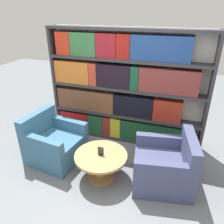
% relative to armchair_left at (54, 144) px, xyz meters
% --- Properties ---
extents(ground_plane, '(14.00, 14.00, 0.00)m').
position_rel_armchair_left_xyz_m(ground_plane, '(0.98, -0.42, -0.29)').
color(ground_plane, slate).
extents(bookshelf, '(2.91, 0.30, 2.13)m').
position_rel_armchair_left_xyz_m(bookshelf, '(0.91, 1.03, 0.75)').
color(bookshelf, silver).
rests_on(bookshelf, ground_plane).
extents(armchair_left, '(0.93, 0.90, 0.83)m').
position_rel_armchair_left_xyz_m(armchair_left, '(0.00, 0.00, 0.00)').
color(armchair_left, '#386684').
rests_on(armchair_left, ground_plane).
extents(armchair_right, '(0.96, 0.94, 0.83)m').
position_rel_armchair_left_xyz_m(armchair_right, '(1.88, 0.00, 0.00)').
color(armchair_right, '#42476B').
rests_on(armchair_right, ground_plane).
extents(coffee_table, '(0.80, 0.80, 0.42)m').
position_rel_armchair_left_xyz_m(coffee_table, '(0.94, -0.19, 0.01)').
color(coffee_table, '#AD7F4C').
rests_on(coffee_table, ground_plane).
extents(table_sign, '(0.09, 0.06, 0.14)m').
position_rel_armchair_left_xyz_m(table_sign, '(0.94, -0.19, 0.19)').
color(table_sign, black).
rests_on(table_sign, coffee_table).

